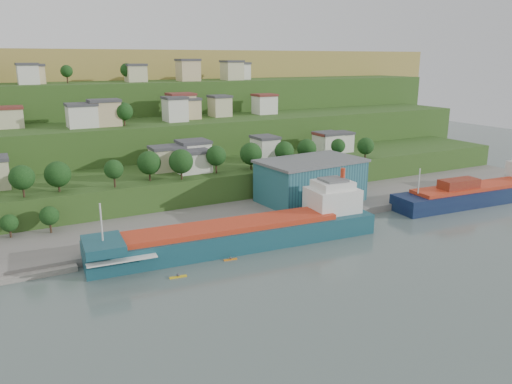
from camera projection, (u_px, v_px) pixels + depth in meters
ground at (251, 262)px, 111.67m from camera, size 500.00×500.00×0.00m
quay at (267, 216)px, 144.62m from camera, size 220.00×26.00×4.00m
hillside at (99, 147)px, 255.44m from camera, size 360.00×211.49×96.00m
cargo_ship_near at (247, 234)px, 121.17m from camera, size 72.23×16.20×18.40m
cargo_ship_far at (486, 193)px, 158.95m from camera, size 63.83×14.87×17.18m
warehouse at (311, 180)px, 151.31m from camera, size 32.50×21.57×12.80m
dinghy at (18, 267)px, 105.14m from camera, size 3.88×2.58×0.73m
kayak_orange at (230, 259)px, 112.83m from camera, size 3.13×0.95×0.77m
kayak_yellow at (178, 276)px, 103.80m from camera, size 3.69×1.06×0.91m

